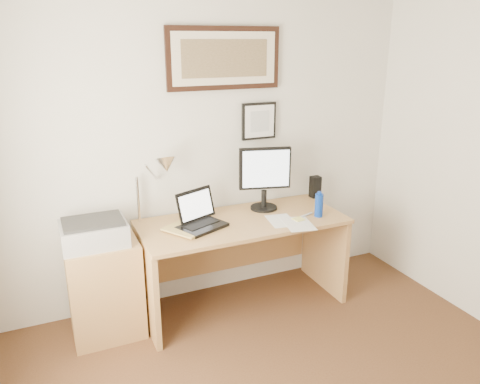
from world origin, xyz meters
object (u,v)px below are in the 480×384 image
side_cabinet (105,289)px  desk (238,244)px  book (175,235)px  printer (94,232)px  water_bottle (319,205)px  lcd_monitor (265,175)px  laptop (200,219)px

side_cabinet → desk: bearing=1.9°
side_cabinet → book: bearing=-15.7°
side_cabinet → printer: (-0.04, -0.00, 0.45)m
side_cabinet → printer: bearing=-175.7°
water_bottle → lcd_monitor: lcd_monitor is taller
desk → laptop: 0.45m
side_cabinet → lcd_monitor: 1.50m
book → printer: 0.56m
side_cabinet → printer: size_ratio=1.66×
laptop → printer: bearing=178.2°
desk → lcd_monitor: (0.27, 0.07, 0.53)m
water_bottle → laptop: size_ratio=0.45×
side_cabinet → book: (0.50, -0.14, 0.40)m
lcd_monitor → printer: bearing=-175.6°
book → desk: (0.57, 0.18, -0.25)m
book → water_bottle: bearing=-3.9°
desk → printer: 1.15m
book → lcd_monitor: (0.83, 0.24, 0.28)m
side_cabinet → printer: 0.45m
side_cabinet → water_bottle: bearing=-7.6°
book → lcd_monitor: 0.91m
laptop → lcd_monitor: 0.66m
water_bottle → printer: water_bottle is taller
desk → lcd_monitor: size_ratio=3.08×
side_cabinet → desk: (1.07, 0.04, 0.15)m
desk → printer: (-1.11, -0.04, 0.30)m
book → lcd_monitor: lcd_monitor is taller
desk → lcd_monitor: 0.59m
water_bottle → lcd_monitor: (-0.32, 0.32, 0.20)m
book → laptop: (0.23, 0.12, 0.05)m
side_cabinet → printer: printer is taller
water_bottle → laptop: laptop is taller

